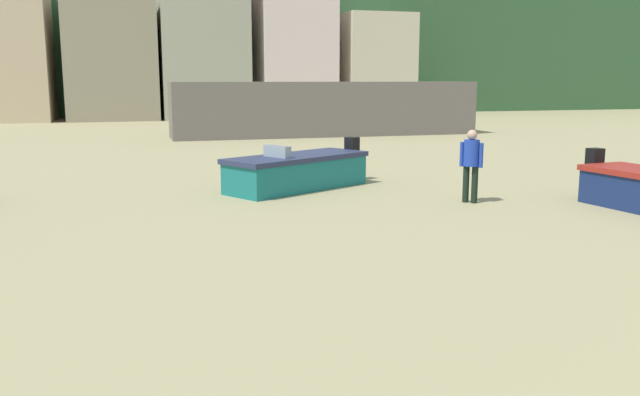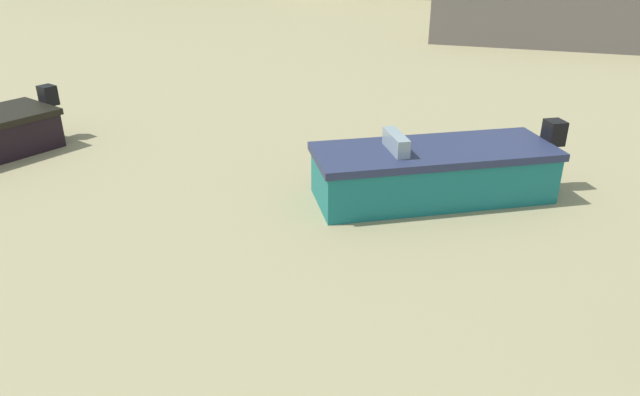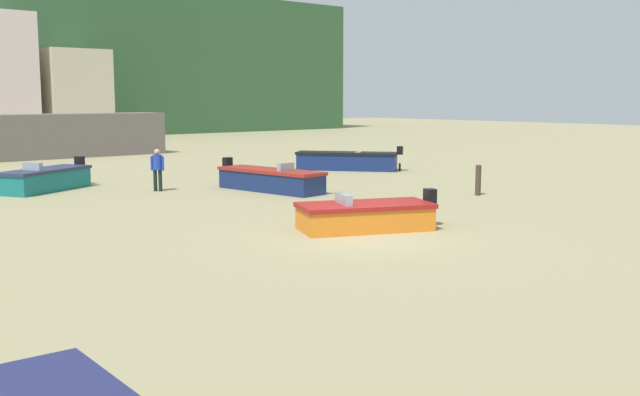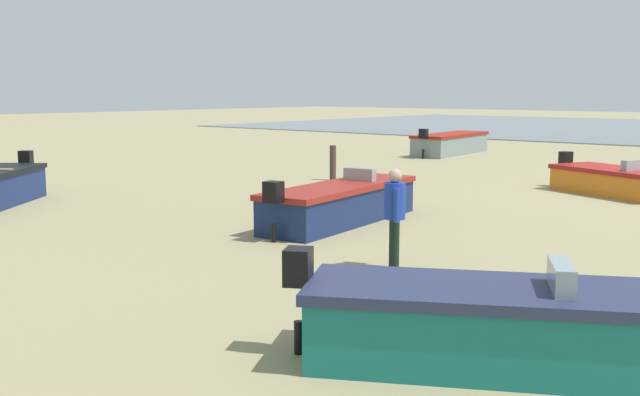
{
  "view_description": "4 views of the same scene",
  "coord_description": "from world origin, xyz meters",
  "views": [
    {
      "loc": [
        -6.71,
        -1.23,
        2.71
      ],
      "look_at": [
        -3.94,
        8.17,
        0.96
      ],
      "focal_mm": 37.49,
      "sensor_mm": 36.0,
      "label": 1
    },
    {
      "loc": [
        -1.7,
        5.97,
        4.0
      ],
      "look_at": [
        -3.82,
        12.59,
        0.77
      ],
      "focal_mm": 32.62,
      "sensor_mm": 36.0,
      "label": 2
    },
    {
      "loc": [
        -12.79,
        -13.32,
        3.56
      ],
      "look_at": [
        1.65,
        3.53,
        0.51
      ],
      "focal_mm": 41.2,
      "sensor_mm": 36.0,
      "label": 3
    },
    {
      "loc": [
        -6.06,
        21.68,
        2.85
      ],
      "look_at": [
        2.4,
        11.6,
        0.96
      ],
      "focal_mm": 42.28,
      "sensor_mm": 36.0,
      "label": 4
    }
  ],
  "objects": [
    {
      "name": "boat_teal_0",
      "position": [
        -2.59,
        14.78,
        0.44
      ],
      "size": [
        4.04,
        3.1,
        1.17
      ],
      "rotation": [
        0.0,
        0.0,
        2.08
      ],
      "color": "#166E6D",
      "rests_on": "ground"
    }
  ]
}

